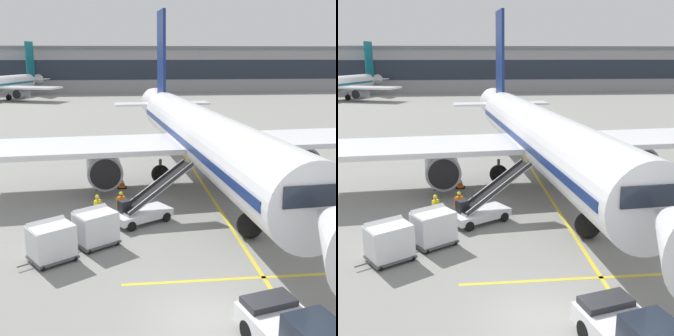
# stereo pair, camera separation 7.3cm
# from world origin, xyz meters

# --- Properties ---
(ground_plane) EXTENTS (600.00, 600.00, 0.00)m
(ground_plane) POSITION_xyz_m (0.00, 0.00, 0.00)
(ground_plane) COLOR gray
(parked_airplane) EXTENTS (31.72, 41.44, 13.92)m
(parked_airplane) POSITION_xyz_m (3.09, 17.18, 3.65)
(parked_airplane) COLOR white
(parked_airplane) RESTS_ON ground
(belt_loader) EXTENTS (5.13, 3.74, 3.19)m
(belt_loader) POSITION_xyz_m (-1.43, 10.00, 0.89)
(belt_loader) COLOR silver
(belt_loader) RESTS_ON ground
(baggage_cart_lead) EXTENTS (2.72, 2.43, 1.91)m
(baggage_cart_lead) POSITION_xyz_m (-4.12, 6.99, 1.00)
(baggage_cart_lead) COLOR #515156
(baggage_cart_lead) RESTS_ON ground
(baggage_cart_second) EXTENTS (2.72, 2.43, 1.91)m
(baggage_cart_second) POSITION_xyz_m (-6.08, 5.45, 1.00)
(baggage_cart_second) COLOR #515156
(baggage_cart_second) RESTS_ON ground
(ground_crew_by_loader) EXTENTS (0.56, 0.32, 1.74)m
(ground_crew_by_loader) POSITION_xyz_m (-2.80, 10.34, 1.00)
(ground_crew_by_loader) COLOR #514C42
(ground_crew_by_loader) RESTS_ON ground
(ground_crew_by_carts) EXTENTS (0.40, 0.50, 1.74)m
(ground_crew_by_carts) POSITION_xyz_m (-4.14, 9.89, 1.00)
(ground_crew_by_carts) COLOR #333847
(ground_crew_by_carts) RESTS_ON ground
(safety_cone_engine_keepout) EXTENTS (0.68, 0.68, 0.77)m
(safety_cone_engine_keepout) POSITION_xyz_m (-2.74, 16.85, 0.38)
(safety_cone_engine_keepout) COLOR black
(safety_cone_engine_keepout) RESTS_ON ground
(safety_cone_wingtip) EXTENTS (0.68, 0.68, 0.77)m
(safety_cone_wingtip) POSITION_xyz_m (-4.30, 16.68, 0.38)
(safety_cone_wingtip) COLOR black
(safety_cone_wingtip) RESTS_ON ground
(safety_cone_nose_mark) EXTENTS (0.61, 0.61, 0.69)m
(safety_cone_nose_mark) POSITION_xyz_m (-1.37, 12.51, 0.33)
(safety_cone_nose_mark) COLOR black
(safety_cone_nose_mark) RESTS_ON ground
(apron_guidance_line_lead_in) EXTENTS (0.20, 110.00, 0.01)m
(apron_guidance_line_lead_in) POSITION_xyz_m (3.30, 16.45, 0.00)
(apron_guidance_line_lead_in) COLOR yellow
(apron_guidance_line_lead_in) RESTS_ON ground
(apron_guidance_line_stop_bar) EXTENTS (12.00, 0.20, 0.01)m
(apron_guidance_line_stop_bar) POSITION_xyz_m (3.15, 2.80, 0.00)
(apron_guidance_line_stop_bar) COLOR yellow
(apron_guidance_line_stop_bar) RESTS_ON ground
(terminal_building) EXTENTS (145.53, 19.88, 11.73)m
(terminal_building) POSITION_xyz_m (1.72, 111.29, 5.81)
(terminal_building) COLOR #939399
(terminal_building) RESTS_ON ground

